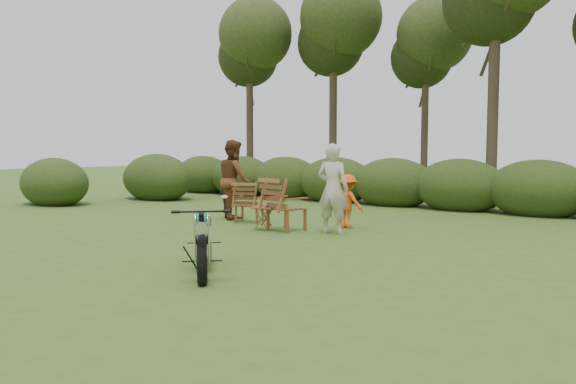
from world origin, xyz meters
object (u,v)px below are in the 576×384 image
Objects in this scene: lawn_chair_left at (249,222)px; adult_a at (333,234)px; lawn_chair_right at (286,230)px; child at (348,228)px; cup at (266,204)px; side_table at (264,218)px; motorcycle at (203,271)px; adult_b at (234,219)px.

lawn_chair_left is 0.52× the size of adult_a.
lawn_chair_right is 0.95× the size of child.
child is (1.13, 1.28, -0.53)m from cup.
side_table is at bearing 54.74° from child.
motorcycle is 2.11× the size of lawn_chair_left.
adult_b is 1.67× the size of child.
lawn_chair_right is 2.22× the size of side_table.
adult_a is at bearing 108.96° from child.
cup is 2.15m from adult_b.
side_table is 2.07m from adult_b.
cup is at bearing 42.82° from lawn_chair_right.
adult_b is at bearing -19.11° from adult_a.
adult_a reaches higher than child.
adult_b reaches higher than cup.
adult_a is (0.98, 0.21, 0.00)m from lawn_chair_right.
side_table is 4.13× the size of cup.
adult_b is at bearing -42.02° from lawn_chair_left.
cup is (-1.79, 3.43, 0.53)m from motorcycle.
motorcycle is at bearing 87.83° from adult_a.
lawn_chair_left is 1.89× the size of side_table.
adult_a is at bearing 18.85° from side_table.
motorcycle is at bearing 104.48° from child.
motorcycle reaches higher than lawn_chair_right.
side_table is at bearing 162.66° from motorcycle.
lawn_chair_left is at bearing 169.25° from motorcycle.
child reaches higher than lawn_chair_left.
cup is (-0.34, -0.22, 0.53)m from lawn_chair_right.
motorcycle is 3.98× the size of side_table.
child is (1.18, 1.32, -0.24)m from side_table.
lawn_chair_right is 0.52m from side_table.
lawn_chair_right reaches higher than lawn_chair_left.
adult_b is at bearing 12.19° from child.
adult_a is 0.94× the size of adult_b.
cup reaches higher than side_table.
child is (2.26, 0.54, 0.00)m from lawn_chair_left.
child is at bearing 142.23° from motorcycle.
lawn_chair_right is 0.57× the size of adult_b.
motorcycle is 3.90m from cup.
cup is at bearing 161.82° from motorcycle.
adult_a is at bearing 141.23° from motorcycle.
side_table is 1.78m from child.
adult_b is (-1.79, 1.02, -0.24)m from side_table.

